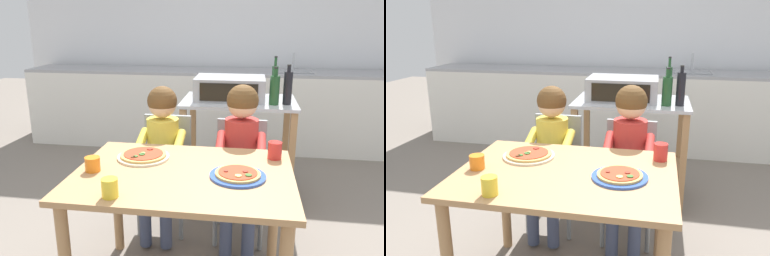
% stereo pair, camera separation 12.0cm
% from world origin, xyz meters
% --- Properties ---
extents(ground_plane, '(11.92, 11.92, 0.00)m').
position_xyz_m(ground_plane, '(0.00, 1.19, 0.00)').
color(ground_plane, slate).
extents(back_wall_tiled, '(5.13, 0.14, 2.70)m').
position_xyz_m(back_wall_tiled, '(0.00, 3.04, 1.35)').
color(back_wall_tiled, silver).
rests_on(back_wall_tiled, ground).
extents(kitchen_counter, '(4.62, 0.60, 1.11)m').
position_xyz_m(kitchen_counter, '(0.00, 2.63, 0.46)').
color(kitchen_counter, silver).
rests_on(kitchen_counter, ground).
extents(kitchen_island_cart, '(0.92, 0.60, 0.85)m').
position_xyz_m(kitchen_island_cart, '(0.24, 1.28, 0.57)').
color(kitchen_island_cart, '#B7BABF').
rests_on(kitchen_island_cart, ground).
extents(toaster_oven, '(0.56, 0.40, 0.18)m').
position_xyz_m(toaster_oven, '(0.16, 1.29, 0.94)').
color(toaster_oven, '#999BA0').
rests_on(toaster_oven, kitchen_island_cart).
extents(bottle_slim_sauce, '(0.07, 0.07, 0.31)m').
position_xyz_m(bottle_slim_sauce, '(0.61, 1.17, 0.98)').
color(bottle_slim_sauce, black).
rests_on(bottle_slim_sauce, kitchen_island_cart).
extents(bottle_tall_green_wine, '(0.08, 0.08, 0.29)m').
position_xyz_m(bottle_tall_green_wine, '(0.51, 1.15, 0.97)').
color(bottle_tall_green_wine, '#1E4723').
rests_on(bottle_tall_green_wine, kitchen_island_cart).
extents(bottle_dark_olive_oil, '(0.05, 0.05, 0.35)m').
position_xyz_m(bottle_dark_olive_oil, '(0.52, 1.40, 0.99)').
color(bottle_dark_olive_oil, '#1E4723').
rests_on(bottle_dark_olive_oil, kitchen_island_cart).
extents(dining_table, '(1.12, 0.83, 0.73)m').
position_xyz_m(dining_table, '(0.00, 0.00, 0.62)').
color(dining_table, '#AD7F51').
rests_on(dining_table, ground).
extents(dining_chair_left, '(0.36, 0.36, 0.81)m').
position_xyz_m(dining_chair_left, '(-0.26, 0.72, 0.48)').
color(dining_chair_left, gray).
rests_on(dining_chair_left, ground).
extents(dining_chair_right, '(0.36, 0.36, 0.81)m').
position_xyz_m(dining_chair_right, '(0.28, 0.68, 0.48)').
color(dining_chair_right, gray).
rests_on(dining_chair_right, ground).
extents(child_in_yellow_shirt, '(0.32, 0.42, 1.04)m').
position_xyz_m(child_in_yellow_shirt, '(-0.26, 0.61, 0.68)').
color(child_in_yellow_shirt, '#424C6B').
rests_on(child_in_yellow_shirt, ground).
extents(child_in_red_shirt, '(0.32, 0.42, 1.07)m').
position_xyz_m(child_in_red_shirt, '(0.28, 0.56, 0.70)').
color(child_in_red_shirt, '#424C6B').
rests_on(child_in_red_shirt, ground).
extents(pizza_plate_cream, '(0.29, 0.29, 0.03)m').
position_xyz_m(pizza_plate_cream, '(-0.26, 0.17, 0.75)').
color(pizza_plate_cream, beige).
rests_on(pizza_plate_cream, dining_table).
extents(pizza_plate_blue_rimmed, '(0.28, 0.28, 0.03)m').
position_xyz_m(pizza_plate_blue_rimmed, '(0.28, -0.02, 0.75)').
color(pizza_plate_blue_rimmed, '#3356B7').
rests_on(pizza_plate_blue_rimmed, dining_table).
extents(drinking_cup_red, '(0.08, 0.08, 0.10)m').
position_xyz_m(drinking_cup_red, '(0.48, 0.27, 0.78)').
color(drinking_cup_red, red).
rests_on(drinking_cup_red, dining_table).
extents(drinking_cup_orange, '(0.08, 0.08, 0.08)m').
position_xyz_m(drinking_cup_orange, '(-0.47, -0.06, 0.77)').
color(drinking_cup_orange, orange).
rests_on(drinking_cup_orange, dining_table).
extents(drinking_cup_yellow, '(0.07, 0.07, 0.09)m').
position_xyz_m(drinking_cup_yellow, '(-0.27, -0.33, 0.78)').
color(drinking_cup_yellow, yellow).
rests_on(drinking_cup_yellow, dining_table).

